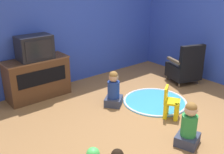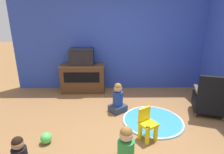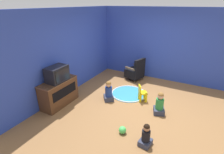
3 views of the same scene
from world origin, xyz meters
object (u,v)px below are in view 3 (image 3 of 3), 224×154
object	(u,v)px
yellow_kid_chair	(142,94)
child_watching_center	(109,92)
child_watching_left	(146,136)
toy_ball	(122,130)
child_watching_right	(160,104)
tv_cabinet	(59,92)
black_armchair	(135,71)
television	(57,74)

from	to	relation	value
yellow_kid_chair	child_watching_center	world-z (taller)	child_watching_center
child_watching_left	toy_ball	xyz separation A→B (m)	(0.10, 0.58, -0.14)
child_watching_left	child_watching_right	world-z (taller)	child_watching_right
tv_cabinet	black_armchair	xyz separation A→B (m)	(2.73, -1.31, -0.05)
child_watching_center	toy_ball	world-z (taller)	child_watching_center
television	child_watching_center	world-z (taller)	television
black_armchair	toy_ball	size ratio (longest dim) A/B	5.00
television	child_watching_center	bearing A→B (deg)	-51.79
yellow_kid_chair	child_watching_center	bearing A→B (deg)	83.45
yellow_kid_chair	child_watching_right	xyz separation A→B (m)	(-0.40, -0.63, 0.05)
tv_cabinet	yellow_kid_chair	world-z (taller)	tv_cabinet
child_watching_right	child_watching_center	bearing A→B (deg)	72.26
black_armchair	yellow_kid_chair	world-z (taller)	black_armchair
black_armchair	child_watching_right	size ratio (longest dim) A/B	1.38
child_watching_left	toy_ball	size ratio (longest dim) A/B	3.04
child_watching_left	child_watching_center	bearing A→B (deg)	59.42
tv_cabinet	child_watching_center	distance (m)	1.46
black_armchair	yellow_kid_chair	bearing A→B (deg)	47.15
child_watching_left	child_watching_center	xyz separation A→B (m)	(1.26, 1.60, 0.04)
television	tv_cabinet	bearing A→B (deg)	90.00
tv_cabinet	toy_ball	bearing A→B (deg)	-97.19
yellow_kid_chair	toy_ball	size ratio (longest dim) A/B	2.98
black_armchair	yellow_kid_chair	distance (m)	1.61
television	child_watching_center	xyz separation A→B (m)	(0.89, -1.13, -0.69)
yellow_kid_chair	child_watching_center	xyz separation A→B (m)	(-0.43, 0.92, 0.05)
television	child_watching_left	distance (m)	2.85
yellow_kid_chair	child_watching_right	bearing A→B (deg)	-154.33
black_armchair	child_watching_left	bearing A→B (deg)	43.44
toy_ball	child_watching_center	bearing A→B (deg)	41.15
toy_ball	television	bearing A→B (deg)	82.73
television	child_watching_left	size ratio (longest dim) A/B	1.13
television	black_armchair	xyz separation A→B (m)	(2.73, -1.28, -0.63)
child_watching_center	child_watching_left	bearing A→B (deg)	-166.38
television	black_armchair	world-z (taller)	television
black_armchair	toy_ball	bearing A→B (deg)	34.54
child_watching_center	child_watching_right	bearing A→B (deg)	-126.86
black_armchair	toy_ball	distance (m)	3.14
child_watching_left	child_watching_right	xyz separation A→B (m)	(1.29, 0.04, 0.04)
tv_cabinet	black_armchair	bearing A→B (deg)	-25.54
child_watching_center	toy_ball	bearing A→B (deg)	-176.93
tv_cabinet	child_watching_right	xyz separation A→B (m)	(0.92, -2.71, -0.12)
black_armchair	television	bearing A→B (deg)	-6.66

